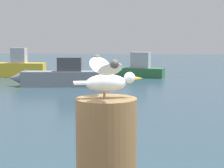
# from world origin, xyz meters

# --- Properties ---
(seagull) EXTENTS (0.39, 0.62, 0.23)m
(seagull) POSITION_xyz_m (0.38, -0.51, 2.19)
(seagull) COLOR #C66B60
(seagull) RESTS_ON mooring_post
(boat_green) EXTENTS (4.39, 1.81, 1.78)m
(boat_green) POSITION_xyz_m (-1.13, 20.86, 0.49)
(boat_green) COLOR #2D6B3D
(boat_green) RESTS_ON ground_plane
(boat_grey) EXTENTS (4.96, 1.66, 1.51)m
(boat_grey) POSITION_xyz_m (-4.57, 15.56, 0.51)
(boat_grey) COLOR gray
(boat_grey) RESTS_ON ground_plane
(boat_yellow) EXTENTS (4.28, 1.14, 1.90)m
(boat_yellow) POSITION_xyz_m (-8.72, 19.84, 0.61)
(boat_yellow) COLOR yellow
(boat_yellow) RESTS_ON ground_plane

